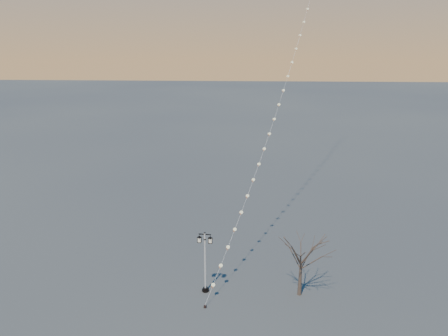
{
  "coord_description": "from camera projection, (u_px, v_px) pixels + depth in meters",
  "views": [
    {
      "loc": [
        2.76,
        -26.33,
        16.95
      ],
      "look_at": [
        1.12,
        4.5,
        7.88
      ],
      "focal_mm": 36.35,
      "sensor_mm": 36.0,
      "label": 1
    }
  ],
  "objects": [
    {
      "name": "ground",
      "position": [
        204.0,
        300.0,
        30.15
      ],
      "size": [
        300.0,
        300.0,
        0.0
      ],
      "primitive_type": "plane",
      "color": "#3F413F",
      "rests_on": "ground"
    },
    {
      "name": "bare_tree",
      "position": [
        301.0,
        253.0,
        29.94
      ],
      "size": [
        2.69,
        2.69,
        4.47
      ],
      "rotation": [
        0.0,
        0.0,
        -0.11
      ],
      "color": "#45362C",
      "rests_on": "ground"
    },
    {
      "name": "street_lamp",
      "position": [
        205.0,
        259.0,
        30.54
      ],
      "size": [
        1.12,
        0.49,
        4.43
      ],
      "rotation": [
        0.0,
        0.0,
        -0.11
      ],
      "color": "black",
      "rests_on": "ground"
    },
    {
      "name": "kite_train",
      "position": [
        291.0,
        41.0,
        41.01
      ],
      "size": [
        13.39,
        35.35,
        33.2
      ],
      "rotation": [
        0.0,
        0.0,
        -0.17
      ],
      "color": "black",
      "rests_on": "ground"
    }
  ]
}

